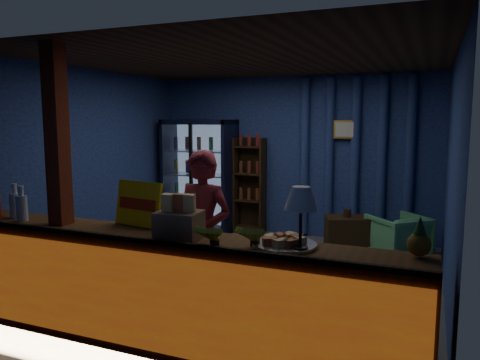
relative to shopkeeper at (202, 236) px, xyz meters
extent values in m
plane|color=#515154|center=(-0.12, 1.32, -0.82)|extent=(4.60, 4.60, 0.00)
plane|color=navy|center=(-0.12, 3.52, 0.48)|extent=(4.60, 0.00, 4.60)
plane|color=navy|center=(-0.12, -0.88, 0.48)|extent=(4.60, 0.00, 4.60)
plane|color=navy|center=(-2.42, 1.32, 0.48)|extent=(0.00, 4.40, 4.40)
plane|color=navy|center=(2.18, 1.32, 0.48)|extent=(0.00, 4.40, 4.40)
plane|color=#472D19|center=(-0.12, 1.32, 1.78)|extent=(4.60, 4.60, 0.00)
cube|color=brown|center=(-0.12, -0.58, -0.34)|extent=(4.40, 0.55, 0.95)
cube|color=red|center=(-0.12, -0.87, -0.34)|extent=(4.35, 0.02, 0.81)
cube|color=#32210F|center=(-0.12, -0.85, 0.15)|extent=(4.40, 0.04, 0.04)
cube|color=#9A3616|center=(-1.17, -0.58, 0.48)|extent=(0.16, 0.16, 2.60)
cube|color=black|center=(-1.67, 3.44, 0.13)|extent=(1.20, 0.06, 1.90)
cube|color=black|center=(-2.24, 3.17, 0.13)|extent=(0.06, 0.60, 1.90)
cube|color=black|center=(-1.10, 3.17, 0.13)|extent=(0.06, 0.60, 1.90)
cube|color=black|center=(-1.67, 3.17, 1.04)|extent=(1.20, 0.60, 0.08)
cube|color=black|center=(-1.67, 3.17, -0.78)|extent=(1.20, 0.60, 0.08)
cube|color=#99B2D8|center=(-1.67, 3.39, 0.13)|extent=(1.08, 0.02, 1.74)
cube|color=white|center=(-1.67, 2.89, 0.13)|extent=(1.12, 0.02, 1.78)
cube|color=black|center=(-1.67, 2.87, 0.13)|extent=(0.05, 0.05, 1.80)
cube|color=silver|center=(-1.67, 3.17, -0.65)|extent=(1.08, 0.48, 0.02)
cylinder|color=#B94C1A|center=(-2.12, 3.17, -0.52)|extent=(0.07, 0.07, 0.22)
cylinder|color=#1A6B27|center=(-1.89, 3.17, -0.52)|extent=(0.07, 0.07, 0.22)
cylinder|color=#B0A81B|center=(-1.67, 3.17, -0.52)|extent=(0.07, 0.07, 0.22)
cylinder|color=navy|center=(-1.44, 3.17, -0.52)|extent=(0.07, 0.07, 0.22)
cylinder|color=maroon|center=(-1.22, 3.17, -0.52)|extent=(0.07, 0.07, 0.22)
cube|color=silver|center=(-1.67, 3.17, -0.25)|extent=(1.08, 0.48, 0.02)
cylinder|color=#1A6B27|center=(-2.12, 3.17, -0.12)|extent=(0.07, 0.07, 0.22)
cylinder|color=#B0A81B|center=(-1.89, 3.17, -0.12)|extent=(0.07, 0.07, 0.22)
cylinder|color=navy|center=(-1.67, 3.17, -0.12)|extent=(0.07, 0.07, 0.22)
cylinder|color=maroon|center=(-1.44, 3.17, -0.12)|extent=(0.07, 0.07, 0.22)
cylinder|color=#B94C1A|center=(-1.22, 3.17, -0.12)|extent=(0.07, 0.07, 0.22)
cube|color=silver|center=(-1.67, 3.17, 0.15)|extent=(1.08, 0.48, 0.02)
cylinder|color=#B0A81B|center=(-2.12, 3.17, 0.28)|extent=(0.07, 0.07, 0.22)
cylinder|color=navy|center=(-1.89, 3.17, 0.28)|extent=(0.07, 0.07, 0.22)
cylinder|color=maroon|center=(-1.67, 3.17, 0.28)|extent=(0.07, 0.07, 0.22)
cylinder|color=#B94C1A|center=(-1.44, 3.17, 0.28)|extent=(0.07, 0.07, 0.22)
cylinder|color=#1A6B27|center=(-1.22, 3.17, 0.28)|extent=(0.07, 0.07, 0.22)
cube|color=silver|center=(-1.67, 3.17, 0.55)|extent=(1.08, 0.48, 0.02)
cylinder|color=navy|center=(-2.12, 3.17, 0.68)|extent=(0.07, 0.07, 0.22)
cylinder|color=maroon|center=(-1.89, 3.17, 0.68)|extent=(0.07, 0.07, 0.22)
cylinder|color=#B94C1A|center=(-1.67, 3.17, 0.68)|extent=(0.07, 0.07, 0.22)
cylinder|color=#1A6B27|center=(-1.44, 3.17, 0.68)|extent=(0.07, 0.07, 0.22)
cylinder|color=#B0A81B|center=(-1.22, 3.17, 0.68)|extent=(0.07, 0.07, 0.22)
cube|color=#32210F|center=(-0.82, 3.47, -0.02)|extent=(0.50, 0.02, 1.60)
cube|color=#32210F|center=(-1.05, 3.34, -0.02)|extent=(0.03, 0.28, 1.60)
cube|color=#32210F|center=(-0.58, 3.34, -0.02)|extent=(0.03, 0.28, 1.60)
cube|color=#32210F|center=(-0.82, 3.34, -0.72)|extent=(0.46, 0.26, 0.02)
cube|color=#32210F|center=(-0.82, 3.34, -0.27)|extent=(0.46, 0.26, 0.02)
cube|color=#32210F|center=(-0.82, 3.34, 0.18)|extent=(0.46, 0.26, 0.02)
cube|color=#32210F|center=(-0.82, 3.34, 0.63)|extent=(0.46, 0.26, 0.02)
cylinder|color=navy|center=(0.08, 3.46, 0.48)|extent=(0.14, 0.14, 2.50)
cylinder|color=navy|center=(0.48, 3.46, 0.48)|extent=(0.14, 0.14, 2.50)
cylinder|color=navy|center=(0.88, 3.46, 0.48)|extent=(0.14, 0.14, 2.50)
cylinder|color=navy|center=(1.28, 3.46, 0.48)|extent=(0.14, 0.14, 2.50)
cylinder|color=navy|center=(1.68, 3.46, 0.48)|extent=(0.14, 0.14, 2.50)
cube|color=gold|center=(0.73, 3.42, 0.93)|extent=(0.36, 0.03, 0.28)
cube|color=silver|center=(0.73, 3.40, 0.93)|extent=(0.30, 0.01, 0.22)
imported|color=maroon|center=(0.00, 0.00, 0.00)|extent=(0.62, 0.42, 1.63)
imported|color=#54A86A|center=(1.61, 2.69, -0.50)|extent=(0.96, 0.96, 0.62)
cube|color=#32210F|center=(0.91, 2.72, -0.55)|extent=(0.70, 0.60, 0.53)
cylinder|color=#32210F|center=(0.91, 2.72, -0.23)|extent=(0.11, 0.11, 0.11)
cube|color=yellow|center=(-0.46, -0.36, 0.34)|extent=(0.52, 0.18, 0.41)
cube|color=#B0270B|center=(-0.46, -0.38, 0.34)|extent=(0.43, 0.10, 0.10)
cylinder|color=silver|center=(-1.78, -0.54, 0.26)|extent=(0.11, 0.11, 0.24)
cylinder|color=silver|center=(-1.78, -0.54, 0.43)|extent=(0.05, 0.05, 0.10)
cylinder|color=white|center=(-1.78, -0.54, 0.47)|extent=(0.05, 0.05, 0.02)
cylinder|color=silver|center=(-1.61, -0.62, 0.26)|extent=(0.11, 0.11, 0.24)
cylinder|color=silver|center=(-1.61, -0.62, 0.43)|extent=(0.05, 0.05, 0.10)
cylinder|color=white|center=(-1.61, -0.62, 0.47)|extent=(0.05, 0.05, 0.02)
cube|color=#936747|center=(0.11, -0.63, 0.25)|extent=(0.37, 0.32, 0.23)
cube|color=yellow|center=(0.02, -0.64, 0.43)|extent=(0.10, 0.07, 0.14)
cube|color=#CE5426|center=(0.11, -0.63, 0.43)|extent=(0.10, 0.07, 0.14)
cube|color=yellow|center=(0.20, -0.62, 0.43)|extent=(0.10, 0.07, 0.14)
cube|color=#936747|center=(0.05, -0.49, 0.23)|extent=(0.39, 0.36, 0.20)
cube|color=yellow|center=(-0.02, -0.46, 0.40)|extent=(0.10, 0.08, 0.13)
cube|color=#CE5426|center=(0.05, -0.49, 0.40)|extent=(0.10, 0.08, 0.13)
cube|color=yellow|center=(0.12, -0.52, 0.40)|extent=(0.10, 0.08, 0.13)
cylinder|color=silver|center=(0.97, -0.52, 0.15)|extent=(0.50, 0.50, 0.03)
cube|color=yellow|center=(1.07, -0.52, 0.19)|extent=(0.11, 0.08, 0.05)
cube|color=#CE5426|center=(1.04, -0.45, 0.19)|extent=(0.13, 0.13, 0.05)
cube|color=yellow|center=(0.97, -0.42, 0.19)|extent=(0.08, 0.11, 0.05)
cube|color=#CE5426|center=(0.90, -0.45, 0.19)|extent=(0.13, 0.13, 0.05)
cube|color=yellow|center=(0.87, -0.52, 0.19)|extent=(0.11, 0.08, 0.05)
cube|color=#CE5426|center=(0.90, -0.59, 0.19)|extent=(0.13, 0.13, 0.05)
cube|color=yellow|center=(0.97, -0.62, 0.19)|extent=(0.08, 0.11, 0.05)
cube|color=#CE5426|center=(1.04, -0.59, 0.19)|extent=(0.13, 0.13, 0.05)
cylinder|color=black|center=(1.12, -0.61, 0.15)|extent=(0.11, 0.11, 0.04)
cylinder|color=black|center=(1.12, -0.61, 0.32)|extent=(0.02, 0.02, 0.34)
cone|color=white|center=(1.12, -0.61, 0.53)|extent=(0.25, 0.25, 0.17)
sphere|color=olive|center=(1.93, -0.43, 0.23)|extent=(0.17, 0.17, 0.17)
cone|color=#20551D|center=(1.93, -0.43, 0.37)|extent=(0.09, 0.09, 0.13)
camera|label=1|loc=(1.99, -3.87, 1.11)|focal=35.00mm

